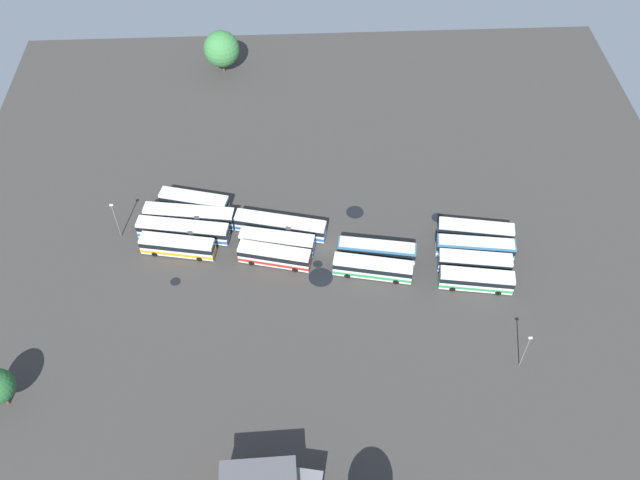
% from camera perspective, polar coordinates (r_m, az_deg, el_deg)
% --- Properties ---
extents(ground_plane, '(129.25, 129.25, 0.00)m').
position_cam_1_polar(ground_plane, '(116.72, 0.56, -0.48)').
color(ground_plane, '#383533').
extents(bus_row0_slot0, '(12.79, 4.61, 3.51)m').
position_cam_1_polar(bus_row0_slot0, '(119.32, 12.69, 0.71)').
color(bus_row0_slot0, silver).
rests_on(bus_row0_slot0, ground_plane).
extents(bus_row0_slot1, '(13.05, 4.23, 3.51)m').
position_cam_1_polar(bus_row0_slot1, '(116.85, 12.67, -0.62)').
color(bus_row0_slot1, teal).
rests_on(bus_row0_slot1, ground_plane).
extents(bus_row0_slot2, '(11.96, 4.20, 3.51)m').
position_cam_1_polar(bus_row0_slot2, '(114.77, 12.64, -1.82)').
color(bus_row0_slot2, silver).
rests_on(bus_row0_slot2, ground_plane).
extents(bus_row0_slot3, '(11.92, 4.27, 3.51)m').
position_cam_1_polar(bus_row0_slot3, '(112.52, 12.77, -3.23)').
color(bus_row0_slot3, silver).
rests_on(bus_row0_slot3, ground_plane).
extents(bus_row1_slot2, '(13.05, 4.69, 3.51)m').
position_cam_1_polar(bus_row1_slot2, '(113.93, 4.69, -0.90)').
color(bus_row1_slot2, teal).
rests_on(bus_row1_slot2, ground_plane).
extents(bus_row1_slot3, '(13.01, 5.02, 3.51)m').
position_cam_1_polar(bus_row1_slot3, '(111.59, 4.37, -2.31)').
color(bus_row1_slot3, silver).
rests_on(bus_row1_slot3, ground_plane).
extents(bus_row2_slot1, '(15.72, 6.12, 3.51)m').
position_cam_1_polar(bus_row2_slot1, '(117.45, -3.26, 1.19)').
color(bus_row2_slot1, silver).
rests_on(bus_row2_slot1, ground_plane).
extents(bus_row2_slot2, '(12.74, 5.06, 3.51)m').
position_cam_1_polar(bus_row2_slot2, '(115.10, -3.56, -0.13)').
color(bus_row2_slot2, silver).
rests_on(bus_row2_slot2, ground_plane).
extents(bus_row2_slot3, '(12.16, 5.25, 3.51)m').
position_cam_1_polar(bus_row2_slot3, '(113.14, -3.78, -1.30)').
color(bus_row2_slot3, silver).
rests_on(bus_row2_slot3, ground_plane).
extents(bus_row3_slot0, '(12.34, 5.45, 3.51)m').
position_cam_1_polar(bus_row3_slot0, '(123.13, -10.32, 3.12)').
color(bus_row3_slot0, silver).
rests_on(bus_row3_slot0, ground_plane).
extents(bus_row3_slot1, '(15.77, 4.70, 3.51)m').
position_cam_1_polar(bus_row3_slot1, '(120.93, -10.70, 1.99)').
color(bus_row3_slot1, silver).
rests_on(bus_row3_slot1, ground_plane).
extents(bus_row3_slot2, '(15.77, 5.09, 3.51)m').
position_cam_1_polar(bus_row3_slot2, '(118.80, -11.20, 0.79)').
color(bus_row3_slot2, silver).
rests_on(bus_row3_slot2, ground_plane).
extents(bus_row3_slot3, '(12.62, 4.69, 3.51)m').
position_cam_1_polar(bus_row3_slot3, '(116.67, -11.66, -0.48)').
color(bus_row3_slot3, silver).
rests_on(bus_row3_slot3, ground_plane).
extents(lamp_post_near_entrance, '(0.56, 0.28, 7.75)m').
position_cam_1_polar(lamp_post_near_entrance, '(119.89, -16.49, 1.66)').
color(lamp_post_near_entrance, slate).
rests_on(lamp_post_near_entrance, ground_plane).
extents(lamp_post_mid_lot, '(0.56, 0.28, 7.39)m').
position_cam_1_polar(lamp_post_mid_lot, '(103.86, 16.57, -8.71)').
color(lamp_post_mid_lot, slate).
rests_on(lamp_post_mid_lot, ground_plane).
extents(tree_northwest, '(7.56, 7.56, 9.39)m').
position_cam_1_polar(tree_northwest, '(152.13, -8.13, 15.34)').
color(tree_northwest, brown).
rests_on(tree_northwest, ground_plane).
extents(puddle_near_shelter, '(1.69, 1.69, 0.01)m').
position_cam_1_polar(puddle_near_shelter, '(114.32, -11.83, -3.37)').
color(puddle_near_shelter, black).
rests_on(puddle_near_shelter, ground_plane).
extents(puddle_front_lane, '(2.29, 2.29, 0.01)m').
position_cam_1_polar(puddle_front_lane, '(122.80, 9.71, 1.83)').
color(puddle_front_lane, black).
rests_on(puddle_front_lane, ground_plane).
extents(puddle_between_rows, '(3.95, 3.95, 0.01)m').
position_cam_1_polar(puddle_between_rows, '(112.44, 0.06, -3.09)').
color(puddle_between_rows, black).
rests_on(puddle_between_rows, ground_plane).
extents(puddle_centre_drain, '(1.58, 1.58, 0.01)m').
position_cam_1_polar(puddle_centre_drain, '(114.16, -0.18, -2.00)').
color(puddle_centre_drain, black).
rests_on(puddle_centre_drain, ground_plane).
extents(puddle_back_corner, '(3.11, 3.11, 0.01)m').
position_cam_1_polar(puddle_back_corner, '(122.11, 2.89, 2.31)').
color(puddle_back_corner, black).
rests_on(puddle_back_corner, ground_plane).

